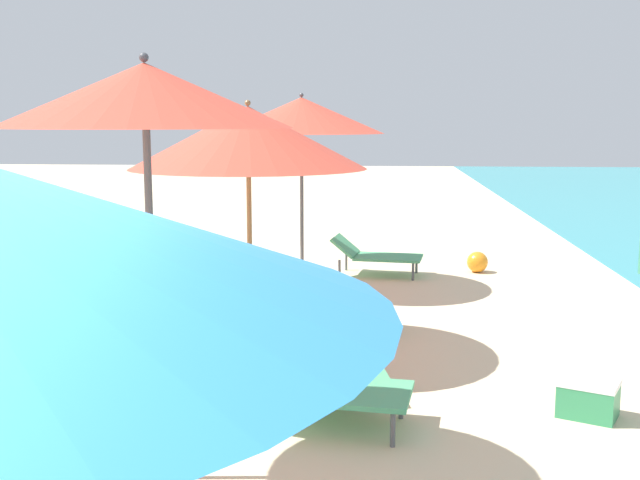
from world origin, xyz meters
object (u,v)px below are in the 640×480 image
umbrella_second (145,96)px  cooler_box (588,398)px  lounger_second_shoreside (329,387)px  umbrella_third (248,138)px  umbrella_farthest (301,116)px  lounger_farthest_shoreside (375,254)px  beach_ball (477,262)px  lounger_third_inland (296,370)px  lounger_third_shoreside (322,306)px

umbrella_second → cooler_box: size_ratio=5.02×
umbrella_second → lounger_second_shoreside: 2.64m
umbrella_third → cooler_box: size_ratio=4.64×
umbrella_farthest → cooler_box: (2.83, -4.68, -2.29)m
lounger_farthest_shoreside → beach_ball: lounger_farthest_shoreside is taller
umbrella_third → beach_ball: 5.77m
umbrella_second → lounger_farthest_shoreside: bearing=79.0°
beach_ball → umbrella_second: bearing=-111.9°
umbrella_farthest → umbrella_second: bearing=-93.1°
umbrella_second → beach_ball: (2.98, 7.40, -2.36)m
lounger_second_shoreside → cooler_box: (2.08, 0.38, -0.16)m
umbrella_second → lounger_farthest_shoreside: size_ratio=1.92×
lounger_third_inland → beach_ball: 6.26m
umbrella_third → umbrella_farthest: (0.18, 3.23, 0.24)m
beach_ball → cooler_box: 6.04m
lounger_second_shoreside → beach_ball: (1.90, 6.42, -0.15)m
beach_ball → umbrella_farthest: bearing=-152.8°
lounger_second_shoreside → lounger_third_shoreside: lounger_third_shoreside is taller
umbrella_second → umbrella_farthest: size_ratio=1.01×
lounger_third_shoreside → beach_ball: bearing=68.3°
umbrella_third → lounger_farthest_shoreside: (1.22, 4.24, -1.88)m
umbrella_second → umbrella_third: 2.83m
umbrella_second → cooler_box: (3.16, 1.36, -2.37)m
umbrella_third → lounger_farthest_shoreside: size_ratio=1.77×
umbrella_third → cooler_box: umbrella_third is taller
lounger_second_shoreside → lounger_farthest_shoreside: 6.08m
lounger_farthest_shoreside → lounger_third_shoreside: bearing=-92.6°
umbrella_second → beach_ball: bearing=68.1°
lounger_farthest_shoreside → cooler_box: bearing=-65.0°
lounger_third_shoreside → lounger_farthest_shoreside: size_ratio=1.06×
cooler_box → beach_ball: bearing=91.7°
lounger_third_shoreside → lounger_farthest_shoreside: 3.25m
lounger_third_shoreside → lounger_second_shoreside: bearing=-74.5°
umbrella_farthest → beach_ball: bearing=27.2°
lounger_third_inland → beach_ball: (2.22, 5.85, -0.09)m
lounger_second_shoreside → umbrella_third: size_ratio=0.51×
beach_ball → cooler_box: bearing=-88.3°
umbrella_second → umbrella_third: umbrella_second is taller
umbrella_second → lounger_farthest_shoreside: 7.51m
umbrella_second → beach_ball: 8.32m
lounger_third_shoreside → lounger_third_inland: bearing=-81.1°
umbrella_third → beach_ball: size_ratio=7.80×
umbrella_farthest → lounger_farthest_shoreside: (1.04, 1.01, -2.12)m
lounger_farthest_shoreside → cooler_box: 5.97m
umbrella_second → umbrella_third: size_ratio=1.08×
lounger_second_shoreside → umbrella_farthest: (-0.75, 5.05, 2.13)m
lounger_third_shoreside → cooler_box: bearing=-36.7°
umbrella_third → umbrella_farthest: bearing=86.7°
umbrella_second → lounger_third_inland: (0.76, 1.55, -2.26)m
lounger_third_shoreside → beach_ball: lounger_third_shoreside is taller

